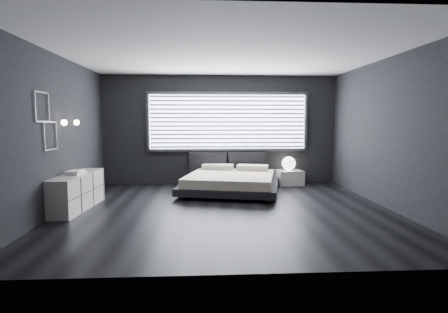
{
  "coord_description": "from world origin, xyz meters",
  "views": [
    {
      "loc": [
        -0.4,
        -6.3,
        1.62
      ],
      "look_at": [
        0.0,
        0.85,
        0.9
      ],
      "focal_mm": 28.0,
      "sensor_mm": 36.0,
      "label": 1
    }
  ],
  "objects": [
    {
      "name": "window",
      "position": [
        0.2,
        2.7,
        1.61
      ],
      "size": [
        4.14,
        0.09,
        1.52
      ],
      "color": "white",
      "rests_on": "ground"
    },
    {
      "name": "orb_lamp",
      "position": [
        1.75,
        2.48,
        0.55
      ],
      "size": [
        0.35,
        0.35,
        0.35
      ],
      "primitive_type": "sphere",
      "color": "white",
      "rests_on": "nightstand"
    },
    {
      "name": "bed",
      "position": [
        0.2,
        1.59,
        0.26
      ],
      "size": [
        2.52,
        2.45,
        0.55
      ],
      "color": "black",
      "rests_on": "ground"
    },
    {
      "name": "sconce_near",
      "position": [
        -2.88,
        0.05,
        1.6
      ],
      "size": [
        0.18,
        0.11,
        0.11
      ],
      "color": "silver",
      "rests_on": "ground"
    },
    {
      "name": "room",
      "position": [
        0.0,
        0.0,
        1.4
      ],
      "size": [
        6.04,
        6.0,
        2.8
      ],
      "color": "black",
      "rests_on": "ground"
    },
    {
      "name": "wall_art_upper",
      "position": [
        -2.98,
        -0.55,
        1.85
      ],
      "size": [
        0.01,
        0.48,
        0.48
      ],
      "color": "#47474C",
      "rests_on": "ground"
    },
    {
      "name": "book_stack",
      "position": [
        -2.77,
        0.18,
        0.69
      ],
      "size": [
        0.33,
        0.4,
        0.07
      ],
      "color": "silver",
      "rests_on": "dresser"
    },
    {
      "name": "sconce_far",
      "position": [
        -2.88,
        0.65,
        1.6
      ],
      "size": [
        0.18,
        0.11,
        0.11
      ],
      "color": "silver",
      "rests_on": "ground"
    },
    {
      "name": "wall_art_lower",
      "position": [
        -2.98,
        -0.3,
        1.38
      ],
      "size": [
        0.01,
        0.48,
        0.48
      ],
      "color": "#47474C",
      "rests_on": "ground"
    },
    {
      "name": "nightstand",
      "position": [
        1.75,
        2.45,
        0.19
      ],
      "size": [
        0.72,
        0.63,
        0.38
      ],
      "primitive_type": "cube",
      "rotation": [
        0.0,
        0.0,
        0.16
      ],
      "color": "silver",
      "rests_on": "ground"
    },
    {
      "name": "headboard",
      "position": [
        0.19,
        2.64,
        0.57
      ],
      "size": [
        1.96,
        0.16,
        0.52
      ],
      "color": "black",
      "rests_on": "ground"
    },
    {
      "name": "dresser",
      "position": [
        -2.78,
        0.21,
        0.33
      ],
      "size": [
        0.58,
        1.67,
        0.66
      ],
      "color": "silver",
      "rests_on": "ground"
    }
  ]
}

